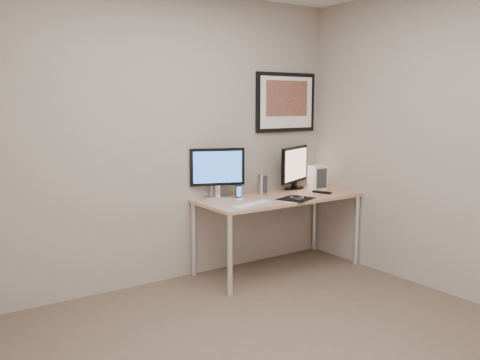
{
  "coord_description": "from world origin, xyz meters",
  "views": [
    {
      "loc": [
        -2.0,
        -2.4,
        1.61
      ],
      "look_at": [
        0.38,
        1.1,
        0.97
      ],
      "focal_mm": 38.0,
      "sensor_mm": 36.0,
      "label": 1
    }
  ],
  "objects_px": {
    "speaker_left": "(213,188)",
    "keyboard": "(253,204)",
    "desk": "(278,203)",
    "monitor_large": "(217,171)",
    "framed_art": "(286,102)",
    "phone_dock": "(239,192)",
    "monitor_tv": "(295,166)",
    "speaker_right": "(262,184)",
    "fan_unit": "(318,178)"
  },
  "relations": [
    {
      "from": "framed_art",
      "to": "speaker_left",
      "type": "height_order",
      "value": "framed_art"
    },
    {
      "from": "monitor_large",
      "to": "keyboard",
      "type": "height_order",
      "value": "monitor_large"
    },
    {
      "from": "phone_dock",
      "to": "speaker_left",
      "type": "bearing_deg",
      "value": 126.93
    },
    {
      "from": "speaker_left",
      "to": "keyboard",
      "type": "relative_size",
      "value": 0.38
    },
    {
      "from": "speaker_left",
      "to": "keyboard",
      "type": "xyz_separation_m",
      "value": [
        0.09,
        -0.52,
        -0.08
      ]
    },
    {
      "from": "monitor_large",
      "to": "fan_unit",
      "type": "relative_size",
      "value": 1.93
    },
    {
      "from": "desk",
      "to": "speaker_right",
      "type": "height_order",
      "value": "speaker_right"
    },
    {
      "from": "keyboard",
      "to": "fan_unit",
      "type": "relative_size",
      "value": 1.82
    },
    {
      "from": "desk",
      "to": "monitor_large",
      "type": "height_order",
      "value": "monitor_large"
    },
    {
      "from": "speaker_left",
      "to": "monitor_tv",
      "type": "bearing_deg",
      "value": -1.98
    },
    {
      "from": "framed_art",
      "to": "keyboard",
      "type": "height_order",
      "value": "framed_art"
    },
    {
      "from": "desk",
      "to": "monitor_tv",
      "type": "relative_size",
      "value": 3.06
    },
    {
      "from": "keyboard",
      "to": "fan_unit",
      "type": "bearing_deg",
      "value": 0.2
    },
    {
      "from": "monitor_tv",
      "to": "fan_unit",
      "type": "distance_m",
      "value": 0.26
    },
    {
      "from": "speaker_left",
      "to": "fan_unit",
      "type": "bearing_deg",
      "value": -10.24
    },
    {
      "from": "monitor_large",
      "to": "speaker_left",
      "type": "bearing_deg",
      "value": 134.84
    },
    {
      "from": "monitor_large",
      "to": "fan_unit",
      "type": "distance_m",
      "value": 1.11
    },
    {
      "from": "monitor_tv",
      "to": "speaker_right",
      "type": "relative_size",
      "value": 2.6
    },
    {
      "from": "framed_art",
      "to": "speaker_left",
      "type": "relative_size",
      "value": 4.31
    },
    {
      "from": "monitor_large",
      "to": "fan_unit",
      "type": "xyz_separation_m",
      "value": [
        1.08,
        -0.2,
        -0.13
      ]
    },
    {
      "from": "monitor_large",
      "to": "speaker_left",
      "type": "height_order",
      "value": "monitor_large"
    },
    {
      "from": "phone_dock",
      "to": "monitor_tv",
      "type": "bearing_deg",
      "value": 14.93
    },
    {
      "from": "monitor_large",
      "to": "speaker_left",
      "type": "relative_size",
      "value": 2.83
    },
    {
      "from": "speaker_left",
      "to": "keyboard",
      "type": "bearing_deg",
      "value": -78.59
    },
    {
      "from": "monitor_tv",
      "to": "monitor_large",
      "type": "bearing_deg",
      "value": 153.32
    },
    {
      "from": "monitor_tv",
      "to": "speaker_right",
      "type": "xyz_separation_m",
      "value": [
        -0.46,
        -0.05,
        -0.14
      ]
    },
    {
      "from": "monitor_tv",
      "to": "speaker_right",
      "type": "height_order",
      "value": "monitor_tv"
    },
    {
      "from": "monitor_tv",
      "to": "desk",
      "type": "bearing_deg",
      "value": -175.28
    },
    {
      "from": "speaker_left",
      "to": "phone_dock",
      "type": "height_order",
      "value": "speaker_left"
    },
    {
      "from": "speaker_right",
      "to": "monitor_tv",
      "type": "bearing_deg",
      "value": -10.27
    },
    {
      "from": "speaker_left",
      "to": "speaker_right",
      "type": "bearing_deg",
      "value": -11.64
    },
    {
      "from": "monitor_tv",
      "to": "fan_unit",
      "type": "relative_size",
      "value": 2.05
    },
    {
      "from": "desk",
      "to": "monitor_large",
      "type": "xyz_separation_m",
      "value": [
        -0.53,
        0.25,
        0.33
      ]
    },
    {
      "from": "speaker_left",
      "to": "keyboard",
      "type": "height_order",
      "value": "speaker_left"
    },
    {
      "from": "framed_art",
      "to": "monitor_tv",
      "type": "relative_size",
      "value": 1.43
    },
    {
      "from": "desk",
      "to": "monitor_tv",
      "type": "height_order",
      "value": "monitor_tv"
    },
    {
      "from": "framed_art",
      "to": "monitor_tv",
      "type": "height_order",
      "value": "framed_art"
    },
    {
      "from": "framed_art",
      "to": "phone_dock",
      "type": "height_order",
      "value": "framed_art"
    },
    {
      "from": "desk",
      "to": "speaker_right",
      "type": "bearing_deg",
      "value": 112.03
    },
    {
      "from": "framed_art",
      "to": "monitor_tv",
      "type": "distance_m",
      "value": 0.67
    },
    {
      "from": "desk",
      "to": "phone_dock",
      "type": "bearing_deg",
      "value": 169.94
    },
    {
      "from": "phone_dock",
      "to": "keyboard",
      "type": "height_order",
      "value": "phone_dock"
    },
    {
      "from": "keyboard",
      "to": "framed_art",
      "type": "bearing_deg",
      "value": 19.24
    },
    {
      "from": "desk",
      "to": "monitor_large",
      "type": "distance_m",
      "value": 0.67
    },
    {
      "from": "speaker_right",
      "to": "keyboard",
      "type": "height_order",
      "value": "speaker_right"
    },
    {
      "from": "monitor_large",
      "to": "framed_art",
      "type": "bearing_deg",
      "value": 26.24
    },
    {
      "from": "desk",
      "to": "monitor_large",
      "type": "bearing_deg",
      "value": 155.08
    },
    {
      "from": "fan_unit",
      "to": "desk",
      "type": "bearing_deg",
      "value": -173.31
    },
    {
      "from": "monitor_tv",
      "to": "keyboard",
      "type": "xyz_separation_m",
      "value": [
        -0.86,
        -0.45,
        -0.23
      ]
    },
    {
      "from": "framed_art",
      "to": "speaker_right",
      "type": "height_order",
      "value": "framed_art"
    }
  ]
}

